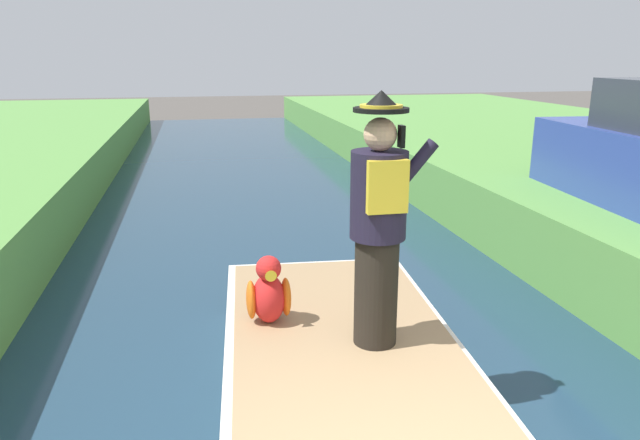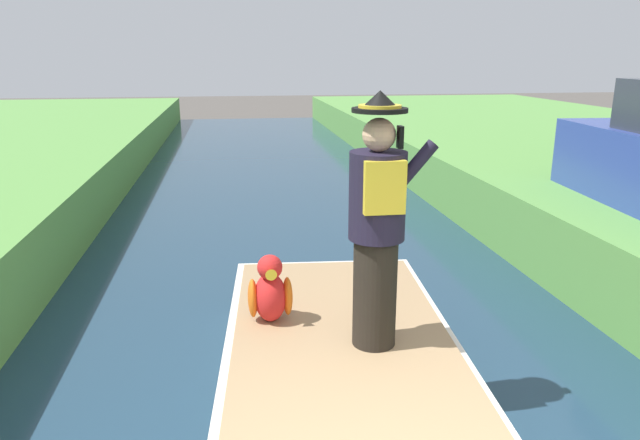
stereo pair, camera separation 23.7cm
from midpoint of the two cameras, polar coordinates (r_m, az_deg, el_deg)
The scene contains 3 objects.
boat at distance 4.48m, azimuth 4.11°, elevation -16.40°, with size 2.12×4.33×0.61m.
person_pirate at distance 4.14m, azimuth 7.26°, elevation -0.43°, with size 0.61×0.42×1.85m.
parrot_plush at distance 4.71m, azimuth -3.44°, elevation -7.07°, with size 0.36×0.35×0.57m.
Camera 2 is at (-0.76, -1.87, 2.79)m, focal length 32.81 mm.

